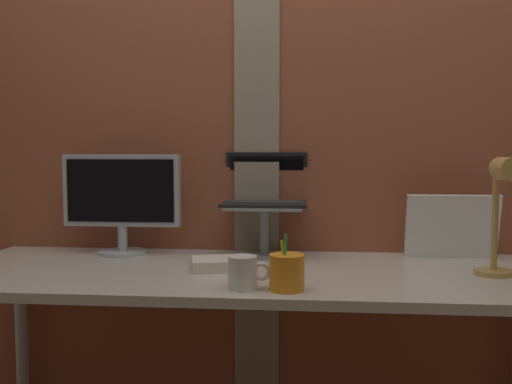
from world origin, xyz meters
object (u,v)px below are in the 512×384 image
monitor (122,196)px  desk_lamp (501,204)px  whiteboard_panel (452,227)px  laptop (266,190)px  coffee_mug (244,273)px  pen_cup (287,272)px

monitor → desk_lamp: size_ratio=1.19×
whiteboard_panel → desk_lamp: bearing=-78.3°
laptop → monitor: bearing=-172.9°
coffee_mug → pen_cup: bearing=0.0°
pen_cup → laptop: bearing=100.3°
desk_lamp → coffee_mug: bearing=-165.2°
whiteboard_panel → laptop: bearing=176.4°
whiteboard_panel → coffee_mug: bearing=-143.7°
monitor → laptop: (0.54, 0.07, 0.02)m
desk_lamp → pen_cup: (-0.64, -0.20, -0.18)m
laptop → desk_lamp: size_ratio=0.84×
desk_lamp → coffee_mug: desk_lamp is taller
pen_cup → monitor: bearing=142.5°
laptop → desk_lamp: bearing=-25.5°
laptop → coffee_mug: (-0.02, -0.56, -0.20)m
whiteboard_panel → desk_lamp: desk_lamp is taller
monitor → pen_cup: monitor is taller
desk_lamp → coffee_mug: 0.81m
desk_lamp → laptop: bearing=154.5°
laptop → coffee_mug: bearing=-92.1°
laptop → whiteboard_panel: laptop is taller
monitor → coffee_mug: (0.52, -0.49, -0.17)m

